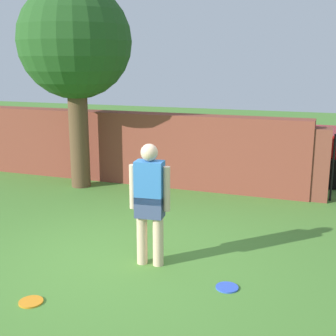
# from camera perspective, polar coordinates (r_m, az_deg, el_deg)

# --- Properties ---
(ground_plane) EXTENTS (40.00, 40.00, 0.00)m
(ground_plane) POSITION_cam_1_polar(r_m,az_deg,el_deg) (6.30, -6.35, -11.42)
(ground_plane) COLOR #4C8433
(brick_wall) EXTENTS (7.58, 0.50, 1.55)m
(brick_wall) POSITION_cam_1_polar(r_m,az_deg,el_deg) (10.02, -4.43, 2.57)
(brick_wall) COLOR brown
(brick_wall) RESTS_ON ground
(tree) EXTENTS (2.30, 2.30, 4.16)m
(tree) POSITION_cam_1_polar(r_m,az_deg,el_deg) (9.64, -11.60, 14.97)
(tree) COLOR brown
(tree) RESTS_ON ground
(person) EXTENTS (0.54, 0.26, 1.62)m
(person) POSITION_cam_1_polar(r_m,az_deg,el_deg) (5.84, -2.31, -3.94)
(person) COLOR beige
(person) RESTS_ON ground
(frisbee_orange) EXTENTS (0.27, 0.27, 0.02)m
(frisbee_orange) POSITION_cam_1_polar(r_m,az_deg,el_deg) (5.49, -16.82, -15.78)
(frisbee_orange) COLOR orange
(frisbee_orange) RESTS_ON ground
(frisbee_blue) EXTENTS (0.27, 0.27, 0.02)m
(frisbee_blue) POSITION_cam_1_polar(r_m,az_deg,el_deg) (5.61, 7.42, -14.64)
(frisbee_blue) COLOR blue
(frisbee_blue) RESTS_ON ground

